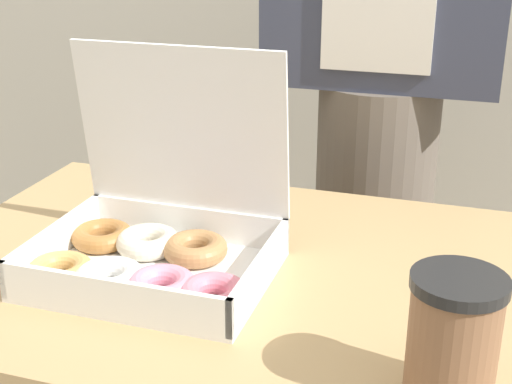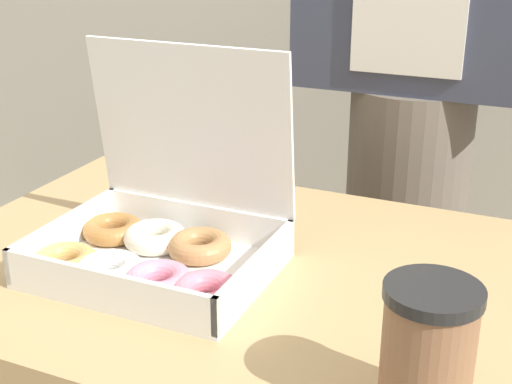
# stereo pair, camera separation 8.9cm
# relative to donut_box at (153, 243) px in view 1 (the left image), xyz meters

# --- Properties ---
(donut_box) EXTENTS (0.31, 0.24, 0.29)m
(donut_box) POSITION_rel_donut_box_xyz_m (0.00, 0.00, 0.00)
(donut_box) COLOR white
(donut_box) RESTS_ON table
(coffee_cup) EXTENTS (0.09, 0.09, 0.14)m
(coffee_cup) POSITION_rel_donut_box_xyz_m (0.39, -0.16, 0.03)
(coffee_cup) COLOR #8C6042
(coffee_cup) RESTS_ON table
(person_customer) EXTENTS (0.45, 0.25, 1.59)m
(person_customer) POSITION_rel_donut_box_xyz_m (0.19, 0.66, 0.08)
(person_customer) COLOR #665B51
(person_customer) RESTS_ON ground_plane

